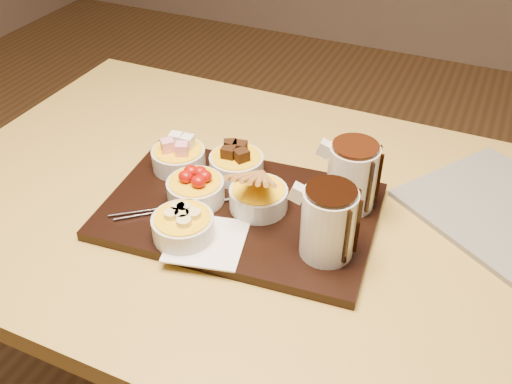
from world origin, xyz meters
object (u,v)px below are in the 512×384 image
at_px(dining_table, 253,244).
at_px(pitcher_milk_chocolate, 352,177).
at_px(bowl_strawberries, 196,191).
at_px(pitcher_dark_chocolate, 328,223).
at_px(serving_board, 240,211).

height_order(dining_table, pitcher_milk_chocolate, pitcher_milk_chocolate).
bearing_deg(bowl_strawberries, pitcher_dark_chocolate, -7.38).
bearing_deg(serving_board, pitcher_dark_chocolate, -19.98).
bearing_deg(pitcher_dark_chocolate, serving_board, 160.02).
xyz_separation_m(bowl_strawberries, pitcher_dark_chocolate, (0.25, -0.03, 0.04)).
xyz_separation_m(dining_table, pitcher_milk_chocolate, (0.16, 0.05, 0.17)).
height_order(bowl_strawberries, pitcher_dark_chocolate, pitcher_dark_chocolate).
distance_m(pitcher_dark_chocolate, pitcher_milk_chocolate, 0.13).
xyz_separation_m(bowl_strawberries, pitcher_milk_chocolate, (0.25, 0.10, 0.04)).
xyz_separation_m(pitcher_dark_chocolate, pitcher_milk_chocolate, (-0.00, 0.13, 0.00)).
xyz_separation_m(dining_table, bowl_strawberries, (-0.08, -0.05, 0.14)).
relative_size(dining_table, pitcher_dark_chocolate, 10.44).
relative_size(bowl_strawberries, pitcher_dark_chocolate, 0.87).
distance_m(dining_table, pitcher_milk_chocolate, 0.24).
relative_size(pitcher_dark_chocolate, pitcher_milk_chocolate, 1.00).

